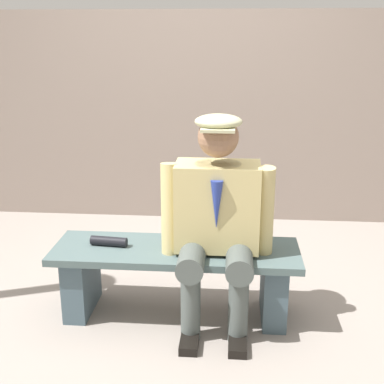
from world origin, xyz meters
TOP-DOWN VIEW (x-y plane):
  - ground_plane at (0.00, 0.00)m, footprint 30.00×30.00m
  - bench at (0.00, 0.00)m, footprint 1.46×0.46m
  - seated_man at (-0.24, 0.06)m, footprint 0.65×0.58m
  - rolled_magazine at (0.40, -0.01)m, footprint 0.22×0.08m
  - stadium_wall at (0.00, -1.84)m, footprint 12.00×0.24m

SIDE VIEW (x-z plane):
  - ground_plane at x=0.00m, z-range 0.00..0.00m
  - bench at x=0.00m, z-range 0.07..0.50m
  - rolled_magazine at x=0.40m, z-range 0.43..0.49m
  - seated_man at x=-0.24m, z-range 0.06..1.28m
  - stadium_wall at x=0.00m, z-range 0.00..1.84m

